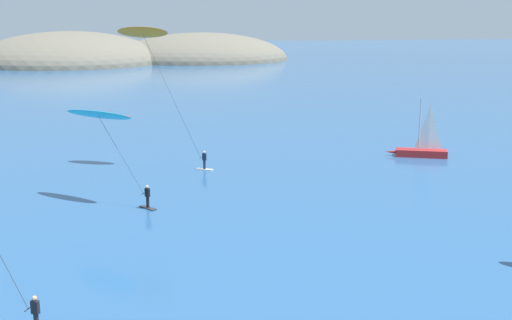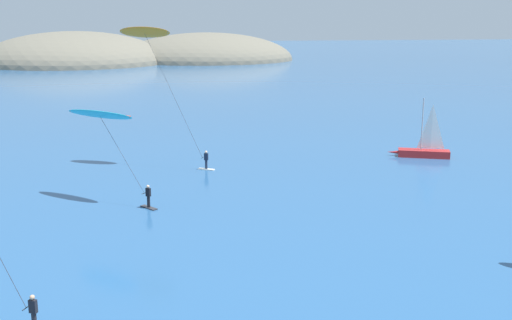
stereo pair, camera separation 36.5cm
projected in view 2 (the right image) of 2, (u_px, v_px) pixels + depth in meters
headland_island at (134, 61)px, 182.51m from camera, size 88.27×52.87×17.26m
sailboat_near at (421, 150)px, 61.70m from camera, size 5.88×2.96×5.70m
kitesurfer_cyan at (104, 121)px, 46.12m from camera, size 6.63×5.54×6.84m
kitesurfer_orange at (150, 43)px, 55.68m from camera, size 8.21×4.42×12.49m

